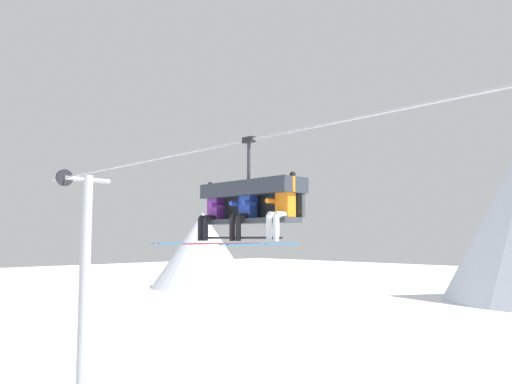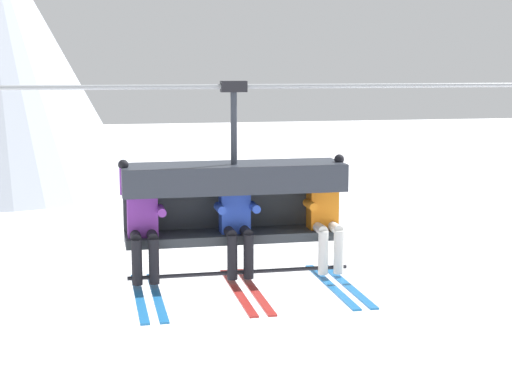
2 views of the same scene
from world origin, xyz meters
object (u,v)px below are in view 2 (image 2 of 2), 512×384
skier_blue (237,220)px  skier_purple (143,222)px  chairlift_chair (233,190)px  skier_orange (326,214)px

skier_blue → skier_purple: bearing=179.6°
chairlift_chair → skier_purple: chairlift_chair is taller
skier_purple → skier_orange: bearing=0.0°
chairlift_chair → skier_orange: bearing=-12.0°
skier_purple → chairlift_chair: bearing=12.0°
skier_purple → skier_orange: same height
chairlift_chair → skier_purple: bearing=-168.0°
skier_orange → skier_blue: bearing=-179.6°
skier_purple → skier_orange: size_ratio=1.00×
chairlift_chair → skier_orange: chairlift_chair is taller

